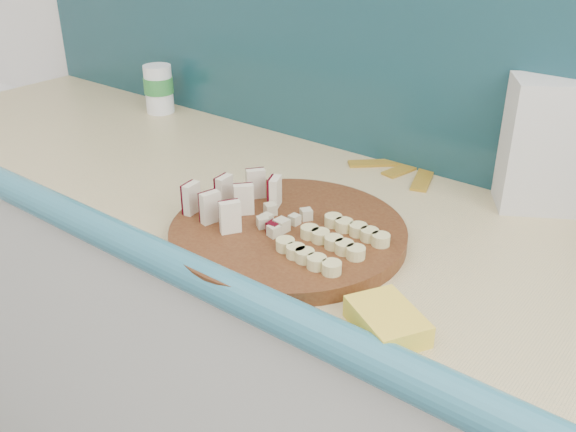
% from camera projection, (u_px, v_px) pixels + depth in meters
% --- Properties ---
extents(kitchen_counter, '(2.20, 0.63, 0.91)m').
position_uv_depth(kitchen_counter, '(288.00, 382.00, 1.43)').
color(kitchen_counter, silver).
rests_on(kitchen_counter, ground).
extents(backsplash, '(2.20, 0.02, 0.50)m').
position_uv_depth(backsplash, '(375.00, 40.00, 1.31)').
color(backsplash, teal).
rests_on(backsplash, kitchen_counter).
extents(cutting_board, '(0.44, 0.44, 0.02)m').
position_uv_depth(cutting_board, '(288.00, 233.00, 1.07)').
color(cutting_board, '#431D0E').
rests_on(cutting_board, kitchen_counter).
extents(apple_wedges, '(0.12, 0.16, 0.05)m').
position_uv_depth(apple_wedges, '(233.00, 198.00, 1.10)').
color(apple_wedges, beige).
rests_on(apple_wedges, cutting_board).
extents(apple_chunks, '(0.05, 0.06, 0.02)m').
position_uv_depth(apple_chunks, '(277.00, 217.00, 1.08)').
color(apple_chunks, beige).
rests_on(apple_chunks, cutting_board).
extents(banana_slices, '(0.14, 0.16, 0.02)m').
position_uv_depth(banana_slices, '(332.00, 242.00, 1.00)').
color(banana_slices, '#DFD488').
rests_on(banana_slices, cutting_board).
extents(flour_bag, '(0.17, 0.16, 0.24)m').
position_uv_depth(flour_bag, '(545.00, 145.00, 1.14)').
color(flour_bag, silver).
rests_on(flour_bag, kitchen_counter).
extents(canister, '(0.08, 0.08, 0.12)m').
position_uv_depth(canister, '(159.00, 88.00, 1.66)').
color(canister, white).
rests_on(canister, kitchen_counter).
extents(sponge, '(0.13, 0.12, 0.03)m').
position_uv_depth(sponge, '(387.00, 321.00, 0.85)').
color(sponge, yellow).
rests_on(sponge, kitchen_counter).
extents(banana_peel, '(0.21, 0.18, 0.01)m').
position_uv_depth(banana_peel, '(406.00, 168.00, 1.34)').
color(banana_peel, gold).
rests_on(banana_peel, kitchen_counter).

